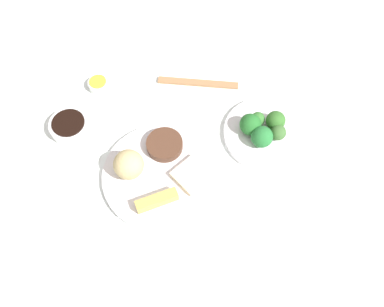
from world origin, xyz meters
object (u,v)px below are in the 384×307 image
at_px(broccoli_plate, 267,134).
at_px(chopsticks_pair, 198,83).
at_px(main_plate, 161,175).
at_px(soy_sauce_bowl, 70,127).
at_px(sauce_ramekin_hot_mustard, 99,85).

relative_size(broccoli_plate, chopsticks_pair, 1.00).
xyz_separation_m(main_plate, soy_sauce_bowl, (-0.19, -0.20, 0.01)).
relative_size(main_plate, chopsticks_pair, 1.29).
bearing_deg(sauce_ramekin_hot_mustard, chopsticks_pair, 78.48).
distance_m(broccoli_plate, soy_sauce_bowl, 0.51).
bearing_deg(broccoli_plate, soy_sauce_bowl, -106.12).
height_order(sauce_ramekin_hot_mustard, chopsticks_pair, sauce_ramekin_hot_mustard).
height_order(broccoli_plate, chopsticks_pair, broccoli_plate).
relative_size(main_plate, broccoli_plate, 1.29).
bearing_deg(broccoli_plate, sauce_ramekin_hot_mustard, -123.21).
height_order(broccoli_plate, soy_sauce_bowl, soy_sauce_bowl).
bearing_deg(sauce_ramekin_hot_mustard, main_plate, 19.40).
xyz_separation_m(soy_sauce_bowl, chopsticks_pair, (-0.07, 0.36, -0.01)).
bearing_deg(sauce_ramekin_hot_mustard, broccoli_plate, 56.79).
relative_size(main_plate, sauce_ramekin_hot_mustard, 5.20).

